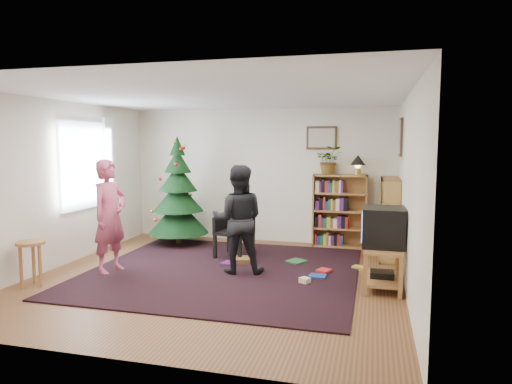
% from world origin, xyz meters
% --- Properties ---
extents(floor, '(5.00, 5.00, 0.00)m').
position_xyz_m(floor, '(0.00, 0.00, 0.00)').
color(floor, brown).
rests_on(floor, ground).
extents(ceiling, '(5.00, 5.00, 0.00)m').
position_xyz_m(ceiling, '(0.00, 0.00, 2.50)').
color(ceiling, white).
rests_on(ceiling, wall_back).
extents(wall_back, '(5.00, 0.02, 2.50)m').
position_xyz_m(wall_back, '(0.00, 2.50, 1.25)').
color(wall_back, silver).
rests_on(wall_back, floor).
extents(wall_front, '(5.00, 0.02, 2.50)m').
position_xyz_m(wall_front, '(0.00, -2.50, 1.25)').
color(wall_front, silver).
rests_on(wall_front, floor).
extents(wall_left, '(0.02, 5.00, 2.50)m').
position_xyz_m(wall_left, '(-2.50, 0.00, 1.25)').
color(wall_left, silver).
rests_on(wall_left, floor).
extents(wall_right, '(0.02, 5.00, 2.50)m').
position_xyz_m(wall_right, '(2.50, 0.00, 1.25)').
color(wall_right, silver).
rests_on(wall_right, floor).
extents(rug, '(3.80, 3.60, 0.02)m').
position_xyz_m(rug, '(0.00, 0.30, 0.01)').
color(rug, black).
rests_on(rug, floor).
extents(window_pane, '(0.04, 1.20, 1.40)m').
position_xyz_m(window_pane, '(-2.47, 0.60, 1.50)').
color(window_pane, silver).
rests_on(window_pane, wall_left).
extents(curtain, '(0.06, 0.35, 1.60)m').
position_xyz_m(curtain, '(-2.43, 1.30, 1.50)').
color(curtain, silver).
rests_on(curtain, wall_left).
extents(picture_back, '(0.55, 0.03, 0.42)m').
position_xyz_m(picture_back, '(1.15, 2.48, 1.95)').
color(picture_back, '#4C3319').
rests_on(picture_back, wall_back).
extents(picture_right, '(0.03, 0.50, 0.60)m').
position_xyz_m(picture_right, '(2.48, 1.75, 1.95)').
color(picture_right, '#4C3319').
rests_on(picture_right, wall_right).
extents(christmas_tree, '(1.10, 1.10, 1.99)m').
position_xyz_m(christmas_tree, '(-1.37, 1.79, 0.83)').
color(christmas_tree, '#3F2816').
rests_on(christmas_tree, rug).
extents(bookshelf_back, '(0.95, 0.30, 1.30)m').
position_xyz_m(bookshelf_back, '(1.50, 2.34, 0.66)').
color(bookshelf_back, olive).
rests_on(bookshelf_back, floor).
extents(bookshelf_right, '(0.30, 0.95, 1.30)m').
position_xyz_m(bookshelf_right, '(2.34, 1.74, 0.66)').
color(bookshelf_right, olive).
rests_on(bookshelf_right, floor).
extents(tv_stand, '(0.47, 0.85, 0.55)m').
position_xyz_m(tv_stand, '(2.22, 0.12, 0.32)').
color(tv_stand, olive).
rests_on(tv_stand, floor).
extents(crt_tv, '(0.53, 0.57, 0.50)m').
position_xyz_m(crt_tv, '(2.22, 0.12, 0.80)').
color(crt_tv, black).
rests_on(crt_tv, tv_stand).
extents(armchair, '(0.61, 0.61, 0.94)m').
position_xyz_m(armchair, '(-0.09, 1.20, 0.50)').
color(armchair, black).
rests_on(armchair, rug).
extents(stool, '(0.36, 0.36, 0.60)m').
position_xyz_m(stool, '(-2.20, -0.98, 0.46)').
color(stool, olive).
rests_on(stool, floor).
extents(person_standing, '(0.50, 0.66, 1.63)m').
position_xyz_m(person_standing, '(-1.57, -0.12, 0.82)').
color(person_standing, '#AE455F').
rests_on(person_standing, rug).
extents(person_by_chair, '(0.87, 0.74, 1.56)m').
position_xyz_m(person_by_chair, '(0.23, 0.29, 0.78)').
color(person_by_chair, black).
rests_on(person_by_chair, rug).
extents(potted_plant, '(0.50, 0.45, 0.50)m').
position_xyz_m(potted_plant, '(1.30, 2.34, 1.55)').
color(potted_plant, gray).
rests_on(potted_plant, bookshelf_back).
extents(table_lamp, '(0.26, 0.26, 0.35)m').
position_xyz_m(table_lamp, '(1.80, 2.34, 1.54)').
color(table_lamp, '#A57F33').
rests_on(table_lamp, bookshelf_back).
extents(floor_clutter, '(2.14, 1.22, 0.08)m').
position_xyz_m(floor_clutter, '(1.00, 0.61, 0.04)').
color(floor_clutter, '#A51E19').
rests_on(floor_clutter, rug).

